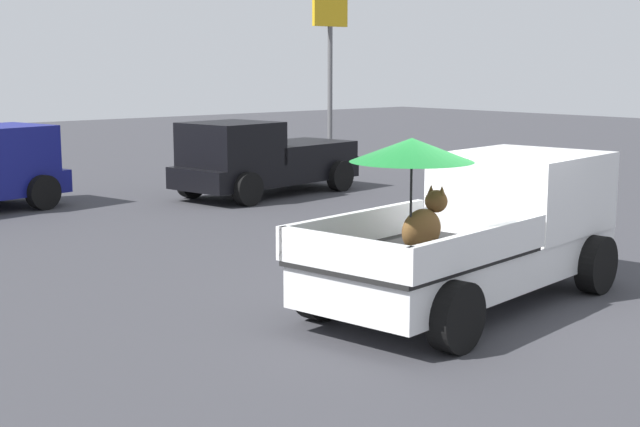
{
  "coord_description": "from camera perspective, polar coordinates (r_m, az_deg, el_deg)",
  "views": [
    {
      "loc": [
        -8.98,
        -7.51,
        3.12
      ],
      "look_at": [
        -0.97,
        1.79,
        1.1
      ],
      "focal_mm": 51.07,
      "sensor_mm": 36.0,
      "label": 1
    }
  ],
  "objects": [
    {
      "name": "pickup_truck_main",
      "position": [
        12.24,
        10.23,
        -0.83
      ],
      "size": [
        5.26,
        2.81,
        2.27
      ],
      "rotation": [
        0.0,
        0.0,
        0.14
      ],
      "color": "black",
      "rests_on": "ground"
    },
    {
      "name": "pickup_truck_far",
      "position": [
        21.84,
        -3.7,
        3.42
      ],
      "size": [
        5.01,
        2.7,
        1.8
      ],
      "rotation": [
        0.0,
        0.0,
        3.28
      ],
      "color": "black",
      "rests_on": "ground"
    },
    {
      "name": "ground_plane",
      "position": [
        12.11,
        9.1,
        -5.7
      ],
      "size": [
        80.0,
        80.0,
        0.0
      ],
      "primitive_type": "plane",
      "color": "#38383D"
    },
    {
      "name": "motel_sign",
      "position": [
        29.67,
        0.63,
        10.39
      ],
      "size": [
        1.4,
        0.16,
        5.21
      ],
      "color": "#59595B",
      "rests_on": "ground"
    }
  ]
}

